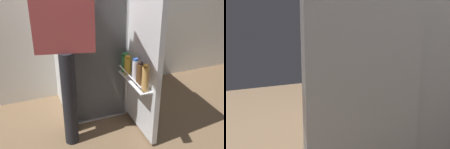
% 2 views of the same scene
% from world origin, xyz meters
% --- Properties ---
extents(ground_plane, '(5.00, 5.00, 0.00)m').
position_xyz_m(ground_plane, '(0.00, 0.00, 0.00)').
color(ground_plane, brown).
extents(refrigerator, '(0.64, 1.18, 1.64)m').
position_xyz_m(refrigerator, '(0.02, 0.52, 0.82)').
color(refrigerator, silver).
rests_on(refrigerator, ground_plane).
extents(person, '(0.59, 0.86, 1.75)m').
position_xyz_m(person, '(-0.31, 0.11, 1.06)').
color(person, black).
rests_on(person, ground_plane).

